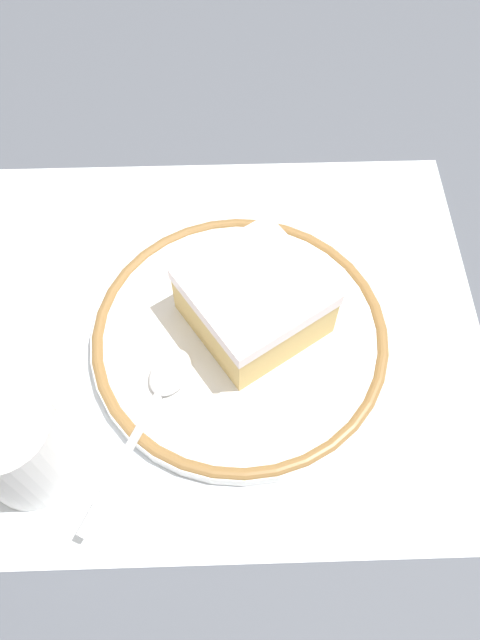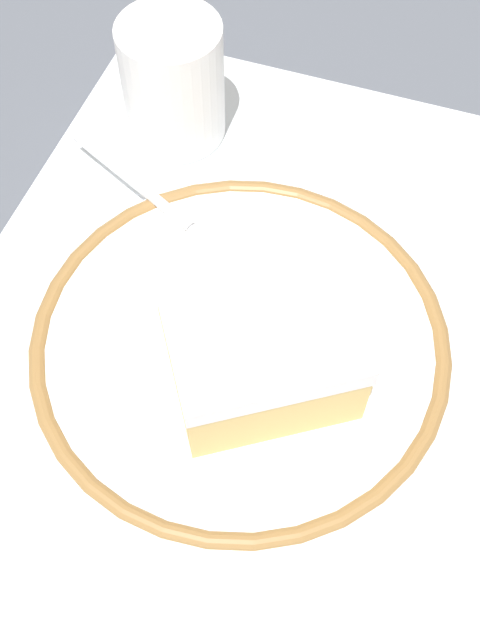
# 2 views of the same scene
# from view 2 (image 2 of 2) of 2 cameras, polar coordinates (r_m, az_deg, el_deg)

# --- Properties ---
(ground_plane) EXTENTS (2.40, 2.40, 0.00)m
(ground_plane) POSITION_cam_2_polar(r_m,az_deg,el_deg) (0.43, 2.33, -0.96)
(ground_plane) COLOR #4C515B
(placemat) EXTENTS (0.41, 0.35, 0.00)m
(placemat) POSITION_cam_2_polar(r_m,az_deg,el_deg) (0.43, 2.33, -0.91)
(placemat) COLOR silver
(placemat) RESTS_ON ground_plane
(plate) EXTENTS (0.23, 0.23, 0.01)m
(plate) POSITION_cam_2_polar(r_m,az_deg,el_deg) (0.42, 0.00, -1.74)
(plate) COLOR white
(plate) RESTS_ON placemat
(cake_slice) EXTENTS (0.12, 0.12, 0.05)m
(cake_slice) POSITION_cam_2_polar(r_m,az_deg,el_deg) (0.39, 0.80, -1.26)
(cake_slice) COLOR #DBB76B
(cake_slice) RESTS_ON plate
(spoon) EXTENTS (0.08, 0.14, 0.01)m
(spoon) POSITION_cam_2_polar(r_m,az_deg,el_deg) (0.45, -3.97, 7.12)
(spoon) COLOR silver
(spoon) RESTS_ON plate
(cup) EXTENTS (0.06, 0.06, 0.08)m
(cup) POSITION_cam_2_polar(r_m,az_deg,el_deg) (0.50, -4.91, 16.59)
(cup) COLOR white
(cup) RESTS_ON placemat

